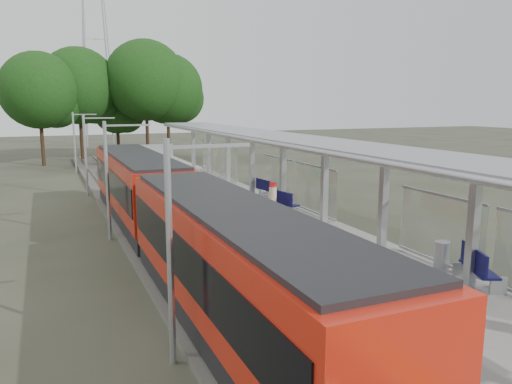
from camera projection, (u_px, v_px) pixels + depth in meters
trackbed at (146, 228)px, 24.47m from camera, size 3.00×70.00×0.24m
platform at (231, 213)px, 26.14m from camera, size 6.00×50.00×1.00m
tactile_strip at (184, 207)px, 25.07m from camera, size 0.60×50.00×0.02m
end_fence at (143, 151)px, 48.55m from camera, size 6.00×0.10×1.20m
train at (170, 211)px, 19.27m from camera, size 2.74×27.60×3.62m
canopy at (293, 147)px, 22.66m from camera, size 3.27×38.00×3.66m
pylon at (94, 11)px, 70.51m from camera, size 8.00×4.00×38.00m
tree_cluster at (114, 88)px, 53.22m from camera, size 20.96×11.76×12.98m
catenary_masts at (109, 177)px, 22.42m from camera, size 2.08×48.16×5.40m
bench_near at (477, 266)px, 14.13m from camera, size 1.21×1.78×1.17m
bench_mid at (284, 202)px, 23.63m from camera, size 0.78×1.65×1.08m
bench_far at (265, 188)px, 27.83m from camera, size 0.63×1.50×1.00m
info_pillar_far at (273, 201)px, 23.26m from camera, size 0.35×0.35×1.56m
litter_bin at (441, 257)px, 15.48m from camera, size 0.59×0.59×0.96m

